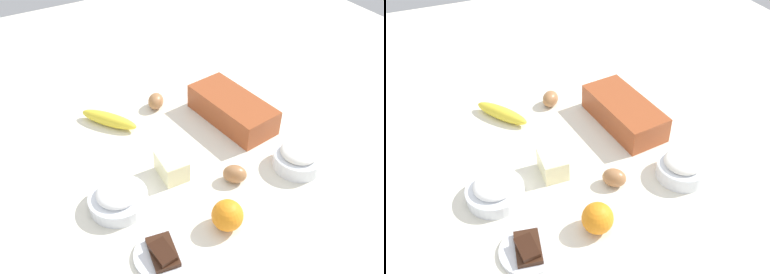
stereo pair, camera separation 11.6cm
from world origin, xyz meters
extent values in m
cube|color=silver|center=(0.00, 0.00, -0.01)|extent=(2.40, 2.40, 0.02)
cube|color=#9E4723|center=(-0.05, 0.17, 0.04)|extent=(0.29, 0.16, 0.08)
cube|color=black|center=(-0.05, 0.17, 0.04)|extent=(0.28, 0.15, 0.07)
cylinder|color=white|center=(0.21, 0.21, 0.02)|extent=(0.13, 0.13, 0.04)
torus|color=white|center=(0.21, 0.21, 0.04)|extent=(0.13, 0.13, 0.01)
ellipsoid|color=white|center=(0.21, 0.21, 0.05)|extent=(0.10, 0.10, 0.04)
cylinder|color=white|center=(0.09, -0.26, 0.02)|extent=(0.15, 0.15, 0.04)
torus|color=white|center=(0.09, -0.26, 0.03)|extent=(0.15, 0.15, 0.01)
ellipsoid|color=white|center=(0.09, -0.26, 0.04)|extent=(0.10, 0.10, 0.04)
ellipsoid|color=yellow|center=(-0.22, -0.16, 0.02)|extent=(0.18, 0.15, 0.04)
sphere|color=orange|center=(0.28, -0.07, 0.04)|extent=(0.07, 0.07, 0.07)
cube|color=#F4EDB2|center=(0.06, -0.10, 0.03)|extent=(0.09, 0.07, 0.06)
ellipsoid|color=#A06B41|center=(0.17, 0.03, 0.02)|extent=(0.08, 0.08, 0.05)
ellipsoid|color=#A56F43|center=(-0.23, 0.00, 0.02)|extent=(0.08, 0.08, 0.05)
cylinder|color=white|center=(0.28, -0.24, 0.01)|extent=(0.13, 0.13, 0.01)
cube|color=#381E11|center=(0.28, -0.24, 0.02)|extent=(0.10, 0.07, 0.01)
cube|color=black|center=(0.29, -0.24, 0.03)|extent=(0.07, 0.04, 0.01)
camera|label=1|loc=(0.77, -0.45, 0.79)|focal=38.78mm
camera|label=2|loc=(0.82, -0.35, 0.79)|focal=38.78mm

